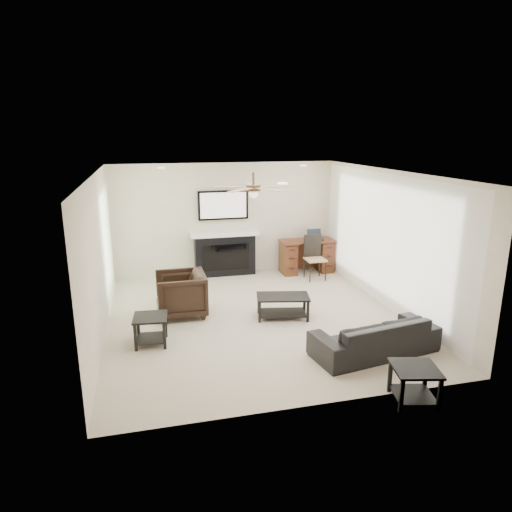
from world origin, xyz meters
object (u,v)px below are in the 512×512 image
Objects in this scene: fireplace_unit at (225,234)px; desk at (306,256)px; sofa at (375,336)px; armchair at (181,294)px; coffee_table at (283,307)px.

desk is (1.86, -0.24, -0.57)m from fireplace_unit.
sofa is 4.57m from fireplace_unit.
armchair is at bearing -48.82° from sofa.
sofa is 0.98× the size of fireplace_unit.
fireplace_unit is 1.96m from desk.
sofa is 1.84m from coffee_table.
fireplace_unit is 1.57× the size of desk.
fireplace_unit reaches higher than sofa.
sofa is at bearing 50.08° from armchair.
desk is at bearing 73.52° from coffee_table.
sofa reaches higher than coffee_table.
fireplace_unit reaches higher than coffee_table.
fireplace_unit is at bearing 150.94° from armchair.
coffee_table is 2.80m from desk.
armchair is 0.95× the size of coffee_table.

